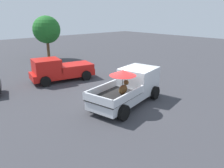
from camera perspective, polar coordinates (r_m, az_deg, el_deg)
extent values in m
plane|color=#38383D|center=(12.70, 3.68, -5.29)|extent=(80.00, 80.00, 0.00)
cylinder|color=black|center=(14.43, 4.22, -0.70)|extent=(0.84, 0.44, 0.80)
cylinder|color=black|center=(13.55, 11.24, -2.26)|extent=(0.84, 0.44, 0.80)
cylinder|color=black|center=(11.80, -4.95, -5.08)|extent=(0.84, 0.44, 0.80)
cylinder|color=black|center=(10.71, 3.04, -7.54)|extent=(0.84, 0.44, 0.80)
cube|color=silver|center=(12.48, 3.74, -2.89)|extent=(5.26, 2.79, 0.50)
cube|color=silver|center=(13.38, 7.06, 2.01)|extent=(2.44, 2.25, 1.08)
cube|color=#4C606B|center=(14.18, 9.10, 3.68)|extent=(0.41, 1.70, 0.64)
cube|color=black|center=(11.49, 0.65, -3.23)|extent=(3.12, 2.38, 0.06)
cube|color=silver|center=(11.94, -2.93, -1.25)|extent=(2.76, 0.67, 0.40)
cube|color=silver|center=(10.94, 4.57, -3.13)|extent=(2.76, 0.67, 0.40)
cube|color=silver|center=(10.42, -3.70, -4.21)|extent=(0.48, 1.82, 0.40)
ellipsoid|color=brown|center=(11.63, 2.93, -1.47)|extent=(0.73, 0.45, 0.52)
sphere|color=brown|center=(11.77, 3.77, 0.39)|extent=(0.33, 0.33, 0.28)
cone|color=brown|center=(11.77, 3.45, 1.11)|extent=(0.11, 0.11, 0.12)
cone|color=brown|center=(11.69, 4.11, 0.97)|extent=(0.11, 0.11, 0.12)
cylinder|color=black|center=(11.46, 2.83, -0.20)|extent=(0.04, 0.04, 1.12)
cone|color=red|center=(11.27, 2.88, 2.98)|extent=(1.69, 1.69, 0.28)
cylinder|color=black|center=(16.25, -17.12, 0.61)|extent=(0.80, 0.40, 0.76)
cylinder|color=black|center=(18.04, -18.59, 2.15)|extent=(0.80, 0.40, 0.76)
cylinder|color=black|center=(17.21, -6.77, 2.24)|extent=(0.80, 0.40, 0.76)
cylinder|color=black|center=(18.91, -9.12, 3.58)|extent=(0.80, 0.40, 0.76)
cube|color=red|center=(17.48, -12.86, 2.75)|extent=(5.06, 2.70, 0.50)
cube|color=red|center=(17.00, -16.88, 4.60)|extent=(2.21, 2.14, 1.00)
cube|color=red|center=(17.69, -9.88, 4.61)|extent=(3.00, 2.29, 0.40)
cylinder|color=brown|center=(26.25, -16.43, 8.77)|extent=(0.32, 0.32, 2.27)
sphere|color=#1E6623|center=(26.02, -16.87, 13.56)|extent=(3.05, 3.05, 3.05)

